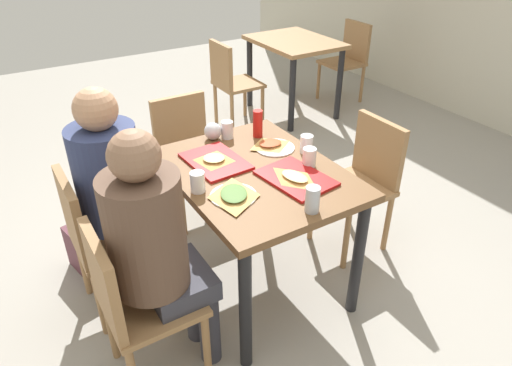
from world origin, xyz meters
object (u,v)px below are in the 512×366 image
(tray_red_near, at_px, (215,161))
(tray_red_far, at_px, (296,178))
(plastic_cup_d, at_px, (309,157))
(condiment_bottle, at_px, (258,124))
(person_in_red, at_px, (118,186))
(chair_left_end, at_px, (187,149))
(pizza_slice_b, at_px, (295,177))
(paper_plate_center, at_px, (275,148))
(soda_can, at_px, (312,199))
(background_chair_near, at_px, (231,79))
(plastic_cup_a, at_px, (307,144))
(handbag, at_px, (90,252))
(plastic_cup_b, at_px, (198,182))
(pizza_slice_d, at_px, (234,194))
(background_chair_far, at_px, (348,56))
(person_in_brown_jacket, at_px, (156,243))
(chair_near_left, at_px, (98,235))
(foil_bundle, at_px, (213,131))
(paper_plate_near_edge, at_px, (233,196))
(pizza_slice_c, at_px, (270,144))
(chair_far_side, at_px, (364,176))
(chair_near_right, at_px, (131,299))
(background_table, at_px, (294,53))
(main_table, at_px, (256,189))
(plastic_cup_c, at_px, (227,130))
(pizza_slice_a, at_px, (214,159))

(tray_red_near, height_order, tray_red_far, same)
(plastic_cup_d, distance_m, condiment_bottle, 0.44)
(person_in_red, xyz_separation_m, plastic_cup_d, (0.36, 0.90, 0.08))
(chair_left_end, height_order, plastic_cup_d, plastic_cup_d)
(chair_left_end, height_order, pizza_slice_b, chair_left_end)
(paper_plate_center, xyz_separation_m, soda_can, (0.60, -0.20, 0.06))
(background_chair_near, bearing_deg, plastic_cup_a, -17.28)
(plastic_cup_d, xyz_separation_m, handbag, (-0.71, -1.05, -0.67))
(tray_red_near, relative_size, pizza_slice_b, 1.52)
(plastic_cup_b, bearing_deg, pizza_slice_d, 39.96)
(tray_red_near, xyz_separation_m, plastic_cup_d, (0.28, 0.40, 0.04))
(plastic_cup_d, height_order, background_chair_far, plastic_cup_d)
(person_in_red, bearing_deg, condiment_bottle, 95.16)
(paper_plate_center, bearing_deg, person_in_brown_jacket, -64.27)
(chair_near_left, distance_m, chair_left_end, 1.01)
(foil_bundle, bearing_deg, plastic_cup_b, -34.28)
(handbag, xyz_separation_m, background_chair_far, (-1.42, 3.23, 0.35))
(paper_plate_near_edge, xyz_separation_m, pizza_slice_c, (-0.34, 0.43, 0.01))
(chair_far_side, height_order, chair_left_end, same)
(handbag, bearing_deg, chair_near_right, 1.05)
(tray_red_near, relative_size, foil_bundle, 3.60)
(plastic_cup_a, relative_size, background_table, 0.11)
(person_in_brown_jacket, xyz_separation_m, tray_red_near, (-0.44, 0.50, 0.03))
(paper_plate_center, height_order, foil_bundle, foil_bundle)
(paper_plate_center, height_order, paper_plate_near_edge, same)
(main_table, height_order, background_table, same)
(pizza_slice_b, relative_size, background_table, 0.26)
(tray_red_far, xyz_separation_m, plastic_cup_a, (-0.21, 0.22, 0.04))
(main_table, relative_size, foil_bundle, 10.35)
(plastic_cup_c, bearing_deg, pizza_slice_b, 3.95)
(main_table, relative_size, tray_red_far, 2.87)
(main_table, height_order, plastic_cup_a, plastic_cup_a)
(person_in_brown_jacket, distance_m, soda_can, 0.69)
(plastic_cup_a, height_order, handbag, plastic_cup_a)
(pizza_slice_a, relative_size, background_chair_far, 0.27)
(pizza_slice_c, distance_m, handbag, 1.26)
(pizza_slice_c, height_order, plastic_cup_c, plastic_cup_c)
(chair_near_left, relative_size, chair_near_right, 1.00)
(chair_far_side, bearing_deg, chair_left_end, -139.10)
(tray_red_near, bearing_deg, plastic_cup_c, 139.57)
(pizza_slice_b, bearing_deg, condiment_bottle, 167.63)
(paper_plate_near_edge, bearing_deg, plastic_cup_d, 96.20)
(chair_near_right, xyz_separation_m, paper_plate_center, (-0.41, 1.00, 0.28))
(condiment_bottle, distance_m, foil_bundle, 0.26)
(background_chair_far, bearing_deg, paper_plate_center, -49.72)
(pizza_slice_d, bearing_deg, tray_red_far, 87.18)
(chair_near_left, bearing_deg, background_chair_far, 118.87)
(chair_left_end, xyz_separation_m, person_in_brown_jacket, (1.16, -0.64, 0.25))
(pizza_slice_d, height_order, plastic_cup_a, plastic_cup_a)
(pizza_slice_d, relative_size, plastic_cup_d, 2.92)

